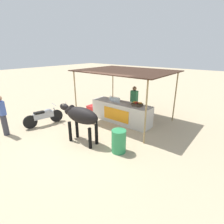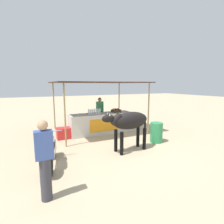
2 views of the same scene
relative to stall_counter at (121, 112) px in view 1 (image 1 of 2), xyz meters
The scene contains 11 objects.
ground_plane 2.25m from the stall_counter, 90.00° to the right, with size 60.00×60.00×0.00m, color tan.
stall_counter is the anchor object (origin of this frame).
stall_awning 1.88m from the stall_counter, 90.00° to the left, with size 4.20×3.20×2.43m.
water_bottle_row 0.69m from the stall_counter, behind, with size 0.61×0.07×0.25m.
fruit_crate 0.99m from the stall_counter, ahead, with size 0.44×0.32×0.18m.
vendor_behind_counter 0.87m from the stall_counter, 72.50° to the left, with size 0.34×0.22×1.65m.
cooler_box 1.79m from the stall_counter, behind, with size 0.60×0.44×0.48m, color red.
water_barrel 2.66m from the stall_counter, 55.58° to the right, with size 0.49×0.49×0.80m, color #2D8C51.
cow 2.56m from the stall_counter, 89.67° to the right, with size 1.84×0.64×1.44m.
motorcycle_parked 3.57m from the stall_counter, 135.44° to the right, with size 0.60×1.78×0.90m.
passerby_on_street 4.98m from the stall_counter, 125.13° to the right, with size 0.34×0.22×1.65m.
Camera 1 is at (4.58, -4.19, 3.29)m, focal length 28.00 mm.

